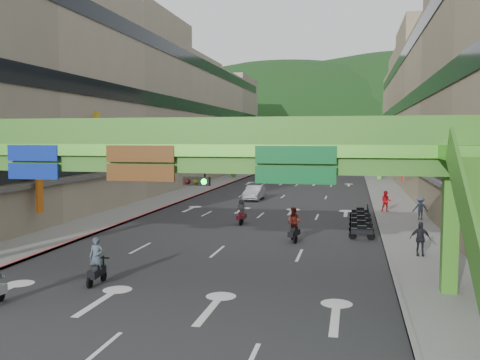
{
  "coord_description": "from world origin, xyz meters",
  "views": [
    {
      "loc": [
        7.22,
        -16.05,
        6.28
      ],
      "look_at": [
        0.0,
        18.0,
        3.5
      ],
      "focal_mm": 40.0,
      "sensor_mm": 36.0,
      "label": 1
    }
  ],
  "objects": [
    {
      "name": "scooter_rider_mid",
      "position": [
        3.82,
        15.7,
        1.09
      ],
      "size": [
        0.99,
        1.58,
        2.1
      ],
      "color": "black",
      "rests_on": "ground"
    },
    {
      "name": "scooter_rider_far",
      "position": [
        -0.62,
        21.45,
        0.93
      ],
      "size": [
        0.8,
        1.6,
        1.87
      ],
      "color": "maroon",
      "rests_on": "ground"
    },
    {
      "name": "pedestrian_red",
      "position": [
        9.94,
        29.41,
        0.86
      ],
      "size": [
        0.91,
        0.75,
        1.73
      ],
      "primitive_type": "imported",
      "rotation": [
        0.0,
        0.0,
        -0.12
      ],
      "color": "#B50F14",
      "rests_on": "ground"
    },
    {
      "name": "overpass_far",
      "position": [
        0.0,
        65.0,
        5.4
      ],
      "size": [
        28.0,
        2.2,
        7.1
      ],
      "color": "#4C9E2D",
      "rests_on": "ground"
    },
    {
      "name": "hill_right",
      "position": [
        25.0,
        180.0,
        0.0
      ],
      "size": [
        208.0,
        176.0,
        128.0
      ],
      "primitive_type": "ellipsoid",
      "color": "#1C4419",
      "rests_on": "ground"
    },
    {
      "name": "road_slab",
      "position": [
        0.0,
        50.0,
        0.01
      ],
      "size": [
        18.0,
        140.0,
        0.02
      ],
      "primitive_type": "cube",
      "color": "#28282B",
      "rests_on": "ground"
    },
    {
      "name": "scooter_rider_near",
      "position": [
        -3.41,
        4.57,
        0.96
      ],
      "size": [
        0.65,
        1.6,
        2.05
      ],
      "color": "black",
      "rests_on": "ground"
    },
    {
      "name": "car_silver",
      "position": [
        -2.41,
        36.44,
        0.72
      ],
      "size": [
        1.71,
        4.45,
        1.45
      ],
      "primitive_type": "imported",
      "rotation": [
        0.0,
        0.0,
        -0.04
      ],
      "color": "silver",
      "rests_on": "ground"
    },
    {
      "name": "curb_right",
      "position": [
        9.1,
        50.0,
        0.09
      ],
      "size": [
        0.2,
        140.0,
        0.18
      ],
      "primitive_type": "cube",
      "color": "gray",
      "rests_on": "ground"
    },
    {
      "name": "sidewalk_left",
      "position": [
        -11.0,
        50.0,
        0.07
      ],
      "size": [
        4.0,
        140.0,
        0.15
      ],
      "primitive_type": "cube",
      "color": "gray",
      "rests_on": "ground"
    },
    {
      "name": "hill_left",
      "position": [
        -15.0,
        160.0,
        0.0
      ],
      "size": [
        168.0,
        140.0,
        112.0
      ],
      "primitive_type": "ellipsoid",
      "color": "#1C4419",
      "rests_on": "ground"
    },
    {
      "name": "ground",
      "position": [
        0.0,
        0.0,
        0.0
      ],
      "size": [
        320.0,
        320.0,
        0.0
      ],
      "primitive_type": "plane",
      "color": "black",
      "rests_on": "ground"
    },
    {
      "name": "bunting_string",
      "position": [
        0.0,
        30.0,
        5.96
      ],
      "size": [
        26.0,
        0.36,
        0.47
      ],
      "color": "black",
      "rests_on": "ground"
    },
    {
      "name": "building_row_left",
      "position": [
        -18.93,
        50.0,
        9.46
      ],
      "size": [
        12.8,
        95.0,
        19.0
      ],
      "color": "#9E937F",
      "rests_on": "ground"
    },
    {
      "name": "pedestrian_blue",
      "position": [
        12.2,
        25.47,
        0.86
      ],
      "size": [
        0.84,
        0.57,
        1.72
      ],
      "primitive_type": "imported",
      "rotation": [
        0.0,
        0.0,
        3.22
      ],
      "color": "#35415D",
      "rests_on": "ground"
    },
    {
      "name": "parked_scooter_row",
      "position": [
        7.83,
        21.56,
        0.52
      ],
      "size": [
        1.6,
        9.35,
        1.08
      ],
      "color": "black",
      "rests_on": "ground"
    },
    {
      "name": "curb_left",
      "position": [
        -9.1,
        50.0,
        0.09
      ],
      "size": [
        0.2,
        140.0,
        0.18
      ],
      "primitive_type": "cube",
      "color": "#CC5959",
      "rests_on": "ground"
    },
    {
      "name": "pedestrian_dark",
      "position": [
        10.69,
        12.64,
        0.88
      ],
      "size": [
        1.04,
        0.44,
        1.77
      ],
      "primitive_type": "imported",
      "rotation": [
        0.0,
        0.0,
        0.01
      ],
      "color": "black",
      "rests_on": "ground"
    },
    {
      "name": "building_row_right",
      "position": [
        18.93,
        50.0,
        9.46
      ],
      "size": [
        12.8,
        95.0,
        19.0
      ],
      "color": "gray",
      "rests_on": "ground"
    },
    {
      "name": "sidewalk_right",
      "position": [
        11.0,
        50.0,
        0.07
      ],
      "size": [
        4.0,
        140.0,
        0.15
      ],
      "primitive_type": "cube",
      "color": "gray",
      "rests_on": "ground"
    },
    {
      "name": "overpass_near",
      "position": [
        0.93,
        5.38,
        5.21
      ],
      "size": [
        28.0,
        12.27,
        7.1
      ],
      "color": "#4C9E2D",
      "rests_on": "ground"
    },
    {
      "name": "car_yellow",
      "position": [
        1.45,
        62.19,
        0.64
      ],
      "size": [
        1.71,
        3.82,
        1.27
      ],
      "primitive_type": "imported",
      "rotation": [
        0.0,
        0.0,
        0.06
      ],
      "color": "yellow",
      "rests_on": "ground"
    }
  ]
}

